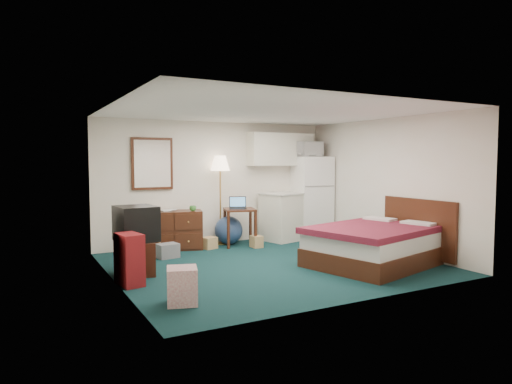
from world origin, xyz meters
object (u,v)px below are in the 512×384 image
floor_lamp (220,200)px  kitchen_counter (285,217)px  dresser (173,230)px  tv_stand (138,258)px  fridge (311,197)px  suitcase (129,259)px  desk (240,227)px  bed (373,246)px

floor_lamp → kitchen_counter: floor_lamp is taller
dresser → tv_stand: size_ratio=2.00×
fridge → suitcase: size_ratio=2.51×
desk → fridge: bearing=22.7°
fridge → bed: 2.88m
desk → suitcase: size_ratio=1.05×
desk → tv_stand: (-2.36, -1.31, -0.13)m
dresser → desk: bearing=2.5°
bed → suitcase: (-3.78, 0.68, 0.04)m
dresser → suitcase: 2.54m
desk → fridge: size_ratio=0.42×
kitchen_counter → suitcase: 4.29m
dresser → suitcase: size_ratio=1.52×
desk → suitcase: bearing=-127.4°
dresser → desk: (1.28, -0.30, 0.00)m
bed → fridge: bearing=61.5°
tv_stand → kitchen_counter: bearing=36.1°
kitchen_counter → suitcase: size_ratio=1.39×
floor_lamp → kitchen_counter: size_ratio=1.82×
floor_lamp → bed: floor_lamp is taller
kitchen_counter → bed: size_ratio=0.50×
tv_stand → suitcase: 0.62m
fridge → bed: fridge is taller
floor_lamp → tv_stand: 2.77m
fridge → tv_stand: 4.54m
dresser → floor_lamp: size_ratio=0.60×
dresser → fridge: size_ratio=0.61×
bed → dresser: bearing=116.7°
dresser → kitchen_counter: kitchen_counter is taller
kitchen_counter → bed: kitchen_counter is taller
desk → tv_stand: desk is taller
kitchen_counter → tv_stand: (-3.52, -1.48, -0.25)m
floor_lamp → kitchen_counter: bearing=-8.2°
desk → bed: size_ratio=0.38×
kitchen_counter → fridge: size_ratio=0.55×
dresser → fridge: bearing=13.6°
kitchen_counter → suitcase: bearing=-165.5°
kitchen_counter → tv_stand: size_ratio=1.82×
fridge → bed: bearing=-97.2°
kitchen_counter → tv_stand: kitchen_counter is taller
fridge → suitcase: bearing=-148.1°
dresser → suitcase: dresser is taller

